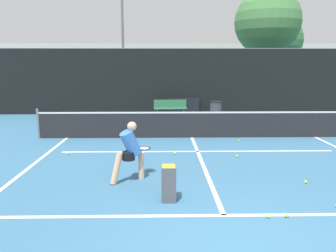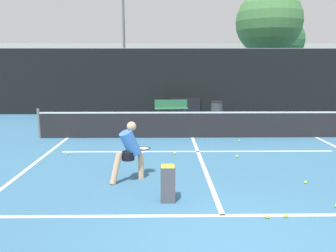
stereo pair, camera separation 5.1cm
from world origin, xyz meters
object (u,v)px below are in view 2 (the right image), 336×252
(trash_bin, at_px, (217,109))
(parked_car, at_px, (183,99))
(courtside_bench, at_px, (171,108))
(ball_hopper, at_px, (168,183))
(player_practicing, at_px, (130,149))

(trash_bin, relative_size, parked_car, 0.18)
(courtside_bench, height_order, trash_bin, courtside_bench)
(ball_hopper, xyz_separation_m, courtside_bench, (0.29, 10.28, 0.10))
(courtside_bench, xyz_separation_m, trash_bin, (2.28, -0.07, -0.07))
(player_practicing, bearing_deg, trash_bin, 37.56)
(ball_hopper, bearing_deg, player_practicing, 126.45)
(player_practicing, bearing_deg, parked_car, 49.37)
(parked_car, bearing_deg, trash_bin, -63.20)
(courtside_bench, xyz_separation_m, parked_car, (0.75, 2.96, 0.13))
(ball_hopper, distance_m, trash_bin, 10.52)
(player_practicing, relative_size, ball_hopper, 1.93)
(ball_hopper, height_order, parked_car, parked_car)
(trash_bin, xyz_separation_m, parked_car, (-1.53, 3.04, 0.20))
(parked_car, bearing_deg, courtside_bench, -104.19)
(player_practicing, bearing_deg, courtside_bench, 51.14)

